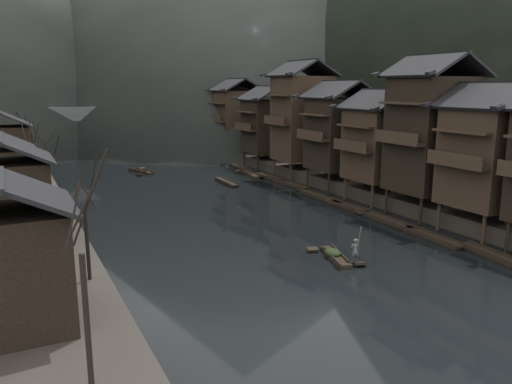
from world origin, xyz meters
TOP-DOWN VIEW (x-y plane):
  - water at (0.00, 0.00)m, footprint 300.00×300.00m
  - right_bank at (35.00, 40.00)m, footprint 40.00×200.00m
  - stilt_houses at (17.28, 19.39)m, footprint 9.00×67.60m
  - left_houses at (-20.50, 20.12)m, footprint 8.10×53.20m
  - bare_trees at (-17.00, 20.97)m, footprint 3.98×75.78m
  - moored_sampans at (12.14, 20.49)m, footprint 3.14×61.52m
  - midriver_boats at (1.92, 37.14)m, footprint 10.05×19.95m
  - stone_bridge at (-0.00, 72.00)m, footprint 40.00×6.00m
  - hero_sampan at (1.39, -0.74)m, footprint 2.36×5.05m
  - cargo_heap at (1.32, -0.52)m, footprint 1.11×1.45m
  - boatman at (1.92, -2.42)m, footprint 0.75×0.60m
  - bamboo_pole at (2.12, -2.42)m, footprint 1.09×1.99m

SIDE VIEW (x-z plane):
  - water at x=0.00m, z-range 0.00..0.00m
  - midriver_boats at x=1.92m, z-range -0.02..0.43m
  - hero_sampan at x=1.39m, z-range -0.01..0.42m
  - moored_sampans at x=12.14m, z-range -0.03..0.44m
  - cargo_heap at x=1.32m, z-range 0.44..1.10m
  - right_bank at x=35.00m, z-range 0.00..1.80m
  - boatman at x=1.92m, z-range 0.44..2.24m
  - bamboo_pole at x=2.12m, z-range 2.24..6.03m
  - stone_bridge at x=0.00m, z-range 0.61..9.61m
  - left_houses at x=-20.50m, z-range 1.30..10.02m
  - bare_trees at x=-17.00m, z-range 2.64..10.61m
  - stilt_houses at x=17.28m, z-range 0.64..17.21m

